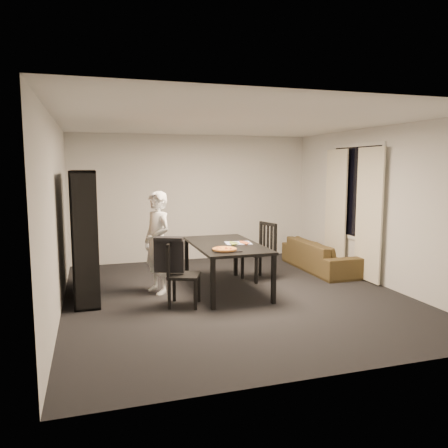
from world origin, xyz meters
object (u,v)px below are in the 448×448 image
object	(u,v)px
person	(157,243)
sofa	(321,255)
pepperoni_pizza	(225,249)
chair_left	(178,270)
dining_table	(226,248)
bookshelf	(85,234)
baking_tray	(227,250)
chair_right	(263,247)

from	to	relation	value
person	sofa	xyz separation A→B (m)	(3.19, 0.62, -0.51)
pepperoni_pizza	chair_left	bearing A→B (deg)	177.74
dining_table	bookshelf	bearing A→B (deg)	171.49
person	sofa	bearing A→B (deg)	77.57
baking_tray	pepperoni_pizza	bearing A→B (deg)	-148.96
chair_left	sofa	bearing A→B (deg)	-44.90
bookshelf	sofa	size ratio (longest dim) A/B	1.00
chair_left	sofa	distance (m)	3.30
person	chair_left	bearing A→B (deg)	-9.27
bookshelf	person	size ratio (longest dim) A/B	1.20
bookshelf	chair_left	distance (m)	1.55
sofa	pepperoni_pizza	bearing A→B (deg)	120.11
baking_tray	pepperoni_pizza	size ratio (longest dim) A/B	1.14
person	pepperoni_pizza	world-z (taller)	person
person	baking_tray	world-z (taller)	person
dining_table	baking_tray	xyz separation A→B (m)	(-0.16, -0.53, 0.07)
bookshelf	person	distance (m)	1.07
chair_left	pepperoni_pizza	size ratio (longest dim) A/B	2.59
bookshelf	chair_right	distance (m)	2.96
chair_right	sofa	world-z (taller)	chair_right
chair_left	baking_tray	world-z (taller)	chair_left
chair_left	person	xyz separation A→B (m)	(-0.18, 0.71, 0.27)
bookshelf	person	xyz separation A→B (m)	(1.05, -0.13, -0.16)
bookshelf	sofa	xyz separation A→B (m)	(4.24, 0.48, -0.67)
sofa	bookshelf	bearing A→B (deg)	96.49
dining_table	sofa	bearing A→B (deg)	20.43
pepperoni_pizza	chair_right	bearing A→B (deg)	45.75
bookshelf	dining_table	bearing A→B (deg)	-8.51
chair_left	sofa	world-z (taller)	chair_left
baking_tray	pepperoni_pizza	distance (m)	0.05
pepperoni_pizza	sofa	distance (m)	2.74
person	pepperoni_pizza	distance (m)	1.13
bookshelf	dining_table	size ratio (longest dim) A/B	1.06
chair_right	person	xyz separation A→B (m)	(-1.87, -0.31, 0.23)
dining_table	pepperoni_pizza	size ratio (longest dim) A/B	5.14
chair_left	pepperoni_pizza	world-z (taller)	chair_left
baking_tray	person	bearing A→B (deg)	141.30
baking_tray	sofa	size ratio (longest dim) A/B	0.21
dining_table	person	world-z (taller)	person
pepperoni_pizza	sofa	size ratio (longest dim) A/B	0.18
chair_left	chair_right	world-z (taller)	chair_right
chair_right	baking_tray	size ratio (longest dim) A/B	2.47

